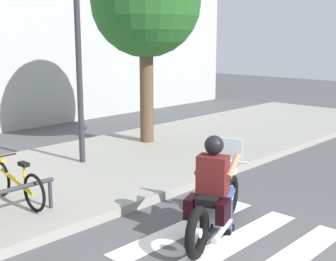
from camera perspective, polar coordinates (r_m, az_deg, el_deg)
sidewalk at (r=8.97m, az=-15.38°, el=-6.20°), size 24.00×4.40×0.15m
crosswalk_stripe_3 at (r=6.48m, az=7.84°, el=-13.60°), size 2.80×0.40×0.01m
crosswalk_stripe_4 at (r=6.93m, az=2.33°, el=-11.78°), size 2.80×0.40×0.01m
motorcycle at (r=6.54m, az=5.92°, el=-8.89°), size 2.09×0.95×1.27m
rider at (r=6.35m, az=5.76°, el=-5.97°), size 0.74×0.68×1.46m
bicycle_3 at (r=7.68m, az=-18.19°, el=-6.20°), size 0.48×1.64×0.72m
street_lamp at (r=9.59m, az=-11.04°, el=10.80°), size 0.28×0.28×4.40m
tree_near_rack at (r=11.41m, az=-2.75°, el=15.45°), size 2.65×2.65×4.88m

